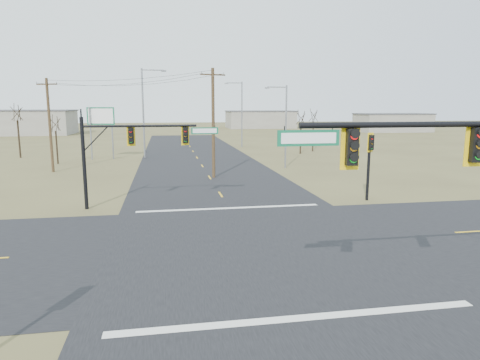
% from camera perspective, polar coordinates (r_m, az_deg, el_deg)
% --- Properties ---
extents(ground, '(320.00, 320.00, 0.00)m').
position_cam_1_polar(ground, '(21.03, 1.63, -8.58)').
color(ground, olive).
rests_on(ground, ground).
extents(road_ew, '(160.00, 14.00, 0.02)m').
position_cam_1_polar(road_ew, '(21.02, 1.63, -8.55)').
color(road_ew, black).
rests_on(road_ew, ground).
extents(road_ns, '(14.00, 160.00, 0.02)m').
position_cam_1_polar(road_ns, '(21.02, 1.63, -8.55)').
color(road_ns, black).
rests_on(road_ns, ground).
extents(stop_bar_near, '(12.00, 0.40, 0.01)m').
position_cam_1_polar(stop_bar_near, '(14.31, 7.95, -17.76)').
color(stop_bar_near, silver).
rests_on(stop_bar_near, road_ns).
extents(stop_bar_far, '(12.00, 0.40, 0.01)m').
position_cam_1_polar(stop_bar_far, '(28.13, -1.44, -3.76)').
color(stop_bar_far, silver).
rests_on(stop_bar_far, road_ns).
extents(mast_arm_near, '(10.33, 0.45, 6.70)m').
position_cam_1_polar(mast_arm_near, '(14.94, 29.27, 1.89)').
color(mast_arm_near, black).
rests_on(mast_arm_near, ground).
extents(mast_arm_far, '(8.82, 0.56, 5.97)m').
position_cam_1_polar(mast_arm_far, '(28.71, -13.68, 4.95)').
color(mast_arm_far, black).
rests_on(mast_arm_far, ground).
extents(pedestal_signal_ne, '(0.67, 0.59, 4.84)m').
position_cam_1_polar(pedestal_signal_ne, '(31.28, 16.95, 3.58)').
color(pedestal_signal_ne, black).
rests_on(pedestal_signal_ne, ground).
extents(utility_pole_near, '(2.38, 0.84, 10.04)m').
position_cam_1_polar(utility_pole_near, '(39.73, -3.59, 7.73)').
color(utility_pole_near, '#4A371F').
rests_on(utility_pole_near, ground).
extents(utility_pole_far, '(2.15, 1.02, 9.38)m').
position_cam_1_polar(utility_pole_far, '(47.28, -24.04, 6.84)').
color(utility_pole_far, '#4A371F').
rests_on(utility_pole_far, ground).
extents(highway_sign, '(3.41, 0.81, 6.51)m').
position_cam_1_polar(highway_sign, '(56.56, -18.04, 7.25)').
color(highway_sign, gray).
rests_on(highway_sign, ground).
extents(streetlight_a, '(2.46, 0.30, 8.82)m').
position_cam_1_polar(streetlight_a, '(46.38, 5.92, 7.68)').
color(streetlight_a, gray).
rests_on(streetlight_a, ground).
extents(streetlight_b, '(2.95, 0.42, 10.54)m').
position_cam_1_polar(streetlight_b, '(70.58, 0.06, 9.23)').
color(streetlight_b, gray).
rests_on(streetlight_b, ground).
extents(streetlight_c, '(3.16, 0.37, 11.34)m').
position_cam_1_polar(streetlight_c, '(56.57, -12.54, 9.32)').
color(streetlight_c, gray).
rests_on(streetlight_c, ground).
extents(bare_tree_a, '(2.79, 2.79, 6.01)m').
position_cam_1_polar(bare_tree_a, '(53.80, -23.43, 7.01)').
color(bare_tree_a, black).
rests_on(bare_tree_a, ground).
extents(bare_tree_b, '(3.44, 3.44, 7.39)m').
position_cam_1_polar(bare_tree_b, '(62.45, -27.64, 8.05)').
color(bare_tree_b, black).
rests_on(bare_tree_b, ground).
extents(bare_tree_c, '(2.92, 2.92, 6.48)m').
position_cam_1_polar(bare_tree_c, '(60.98, 8.14, 8.26)').
color(bare_tree_c, black).
rests_on(bare_tree_c, ground).
extents(bare_tree_d, '(2.70, 2.70, 6.59)m').
position_cam_1_polar(bare_tree_d, '(64.45, 9.78, 8.50)').
color(bare_tree_d, black).
rests_on(bare_tree_d, ground).
extents(warehouse_left, '(28.00, 14.00, 5.50)m').
position_cam_1_polar(warehouse_left, '(115.36, -28.31, 6.72)').
color(warehouse_left, gray).
rests_on(warehouse_left, ground).
extents(warehouse_mid, '(20.00, 12.00, 5.00)m').
position_cam_1_polar(warehouse_mid, '(132.82, 2.72, 8.02)').
color(warehouse_mid, gray).
rests_on(warehouse_mid, ground).
extents(warehouse_right, '(18.00, 10.00, 4.50)m').
position_cam_1_polar(warehouse_right, '(120.13, 19.66, 7.16)').
color(warehouse_right, gray).
rests_on(warehouse_right, ground).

